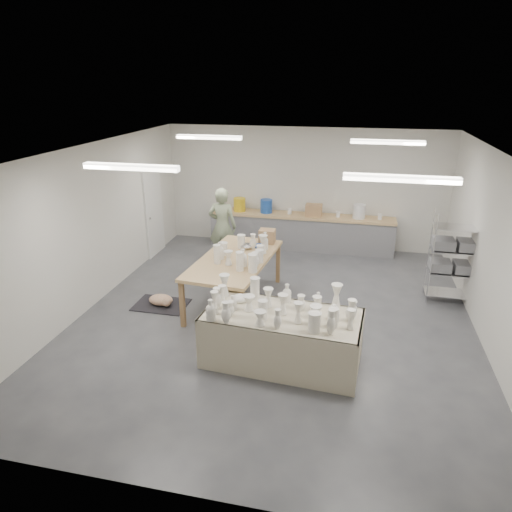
% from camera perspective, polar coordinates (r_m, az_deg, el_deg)
% --- Properties ---
extents(room, '(8.00, 8.02, 3.00)m').
position_cam_1_polar(room, '(7.79, 1.92, 6.20)').
color(room, '#424449').
rests_on(room, ground).
extents(back_counter, '(4.60, 0.60, 1.24)m').
position_cam_1_polar(back_counter, '(11.63, 5.58, 3.20)').
color(back_counter, tan).
rests_on(back_counter, ground).
extents(wire_shelf, '(0.88, 0.48, 1.80)m').
position_cam_1_polar(wire_shelf, '(9.47, 23.48, -0.07)').
color(wire_shelf, silver).
rests_on(wire_shelf, ground).
extents(drying_table, '(2.42, 1.28, 1.20)m').
position_cam_1_polar(drying_table, '(7.01, 3.23, -9.93)').
color(drying_table, olive).
rests_on(drying_table, ground).
extents(work_table, '(1.45, 2.56, 1.29)m').
position_cam_1_polar(work_table, '(8.65, -1.96, -0.07)').
color(work_table, tan).
rests_on(work_table, ground).
extents(rug, '(1.00, 0.70, 0.02)m').
position_cam_1_polar(rug, '(9.03, -11.76, -5.98)').
color(rug, black).
rests_on(rug, ground).
extents(cat, '(0.50, 0.37, 0.20)m').
position_cam_1_polar(cat, '(8.96, -11.72, -5.40)').
color(cat, white).
rests_on(cat, rug).
extents(potter, '(0.67, 0.45, 1.81)m').
position_cam_1_polar(potter, '(10.53, -4.21, 3.70)').
color(potter, '#94A47F').
rests_on(potter, ground).
extents(red_stool, '(0.42, 0.42, 0.30)m').
position_cam_1_polar(red_stool, '(10.98, -3.72, 0.95)').
color(red_stool, '#BA1A32').
rests_on(red_stool, ground).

